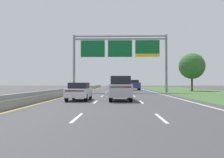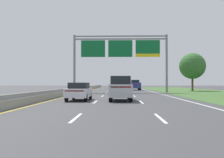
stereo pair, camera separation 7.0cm
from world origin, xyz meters
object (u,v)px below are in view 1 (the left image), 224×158
object	(u,v)px
pickup_truck_blue	(135,85)
roadside_tree_far	(192,66)
car_silver_centre_lane_suv	(120,88)
car_white_left_lane_sedan	(79,91)
car_grey_centre_lane_suv	(120,86)
overhead_sign_gantry	(120,51)

from	to	relation	value
pickup_truck_blue	roadside_tree_far	distance (m)	12.70
car_silver_centre_lane_suv	car_white_left_lane_sedan	xyz separation A→B (m)	(-3.63, 0.26, -0.28)
car_grey_centre_lane_suv	car_silver_centre_lane_suv	world-z (taller)	same
pickup_truck_blue	car_silver_centre_lane_suv	world-z (taller)	pickup_truck_blue
car_grey_centre_lane_suv	roadside_tree_far	size ratio (longest dim) A/B	0.65
pickup_truck_blue	car_grey_centre_lane_suv	xyz separation A→B (m)	(-3.41, -13.78, 0.02)
overhead_sign_gantry	car_silver_centre_lane_suv	size ratio (longest dim) A/B	3.19
car_silver_centre_lane_suv	pickup_truck_blue	bearing A→B (deg)	-6.70
pickup_truck_blue	car_white_left_lane_sedan	xyz separation A→B (m)	(-7.10, -32.07, -0.26)
roadside_tree_far	car_white_left_lane_sedan	bearing A→B (deg)	-124.14
overhead_sign_gantry	pickup_truck_blue	bearing A→B (deg)	77.02
car_grey_centre_lane_suv	overhead_sign_gantry	bearing A→B (deg)	-174.95
car_grey_centre_lane_suv	car_silver_centre_lane_suv	bearing A→B (deg)	-179.78
car_grey_centre_lane_suv	car_white_left_lane_sedan	size ratio (longest dim) A/B	1.07
roadside_tree_far	car_grey_centre_lane_suv	bearing A→B (deg)	-151.20
car_white_left_lane_sedan	overhead_sign_gantry	bearing A→B (deg)	-11.41
overhead_sign_gantry	car_white_left_lane_sedan	xyz separation A→B (m)	(-3.76, -17.55, -5.75)
car_silver_centre_lane_suv	overhead_sign_gantry	bearing A→B (deg)	-0.97
overhead_sign_gantry	roadside_tree_far	bearing A→B (deg)	31.22
overhead_sign_gantry	roadside_tree_far	size ratio (longest dim) A/B	2.07
pickup_truck_blue	roadside_tree_far	xyz separation A→B (m)	(10.49, -6.14, 3.69)
overhead_sign_gantry	pickup_truck_blue	xyz separation A→B (m)	(3.35, 14.52, -5.49)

